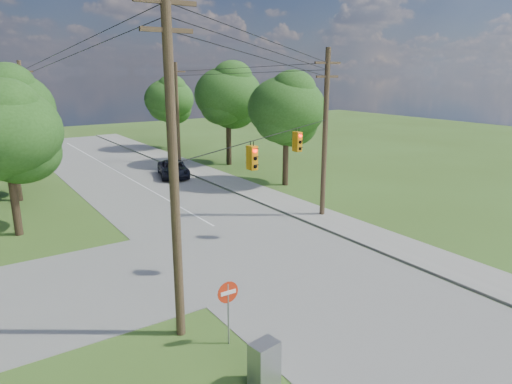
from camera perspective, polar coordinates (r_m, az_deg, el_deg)
ground at (r=19.09m, az=4.19°, el=-13.65°), size 140.00×140.00×0.00m
main_road at (r=23.80m, az=0.57°, el=-7.59°), size 10.00×100.00×0.03m
sidewalk_east at (r=27.88m, az=12.05°, el=-4.42°), size 2.60×100.00×0.12m
pole_sw at (r=15.03m, az=-10.32°, el=3.61°), size 2.00×0.32×12.00m
pole_ne at (r=28.89m, az=8.63°, el=7.45°), size 2.00×0.32×10.50m
pole_north_e at (r=47.46m, az=-9.78°, el=9.81°), size 2.00×0.32×10.00m
pole_north_w at (r=43.67m, az=-26.79°, el=8.05°), size 2.00×0.32×10.00m
power_lines at (r=27.43m, az=-8.28°, el=14.80°), size 13.93×29.62×4.93m
traffic_signals at (r=22.16m, az=2.64°, el=5.47°), size 4.91×3.27×1.05m
tree_w_near at (r=28.44m, az=-28.87°, el=6.60°), size 6.00×6.00×8.40m
tree_w_mid at (r=36.40m, az=-28.69°, el=9.08°), size 6.40×6.40×9.22m
tree_e_near at (r=36.90m, az=3.83°, el=10.37°), size 6.20×6.20×8.81m
tree_e_mid at (r=45.43m, az=-3.52°, el=12.03°), size 6.60×6.60×9.64m
tree_e_far at (r=55.75m, az=-10.79°, el=11.30°), size 5.80×5.80×8.32m
car_main_north at (r=41.13m, az=-10.29°, el=2.87°), size 3.77×5.65×1.44m
control_cabinet at (r=14.31m, az=1.04°, el=-20.83°), size 0.90×0.71×1.49m
do_not_enter_sign at (r=15.75m, az=-3.51°, el=-13.19°), size 0.78×0.08×2.33m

